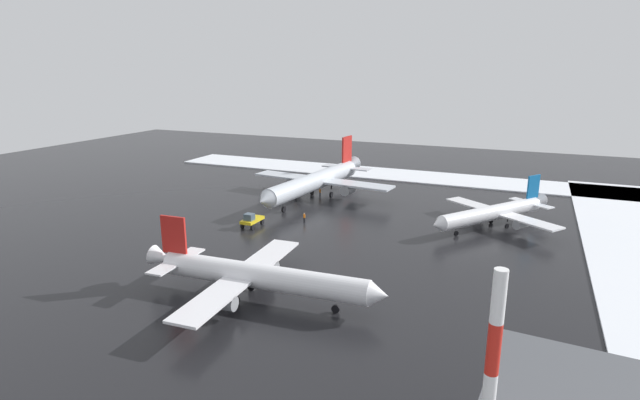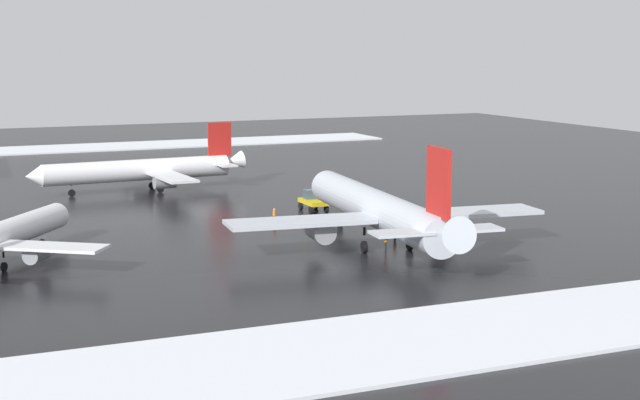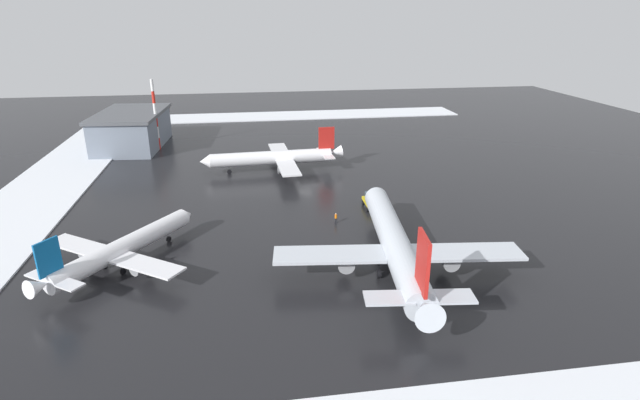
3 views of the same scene
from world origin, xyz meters
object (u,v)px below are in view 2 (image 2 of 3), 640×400
at_px(ground_crew_near_tug, 395,230).
at_px(ground_crew_by_nose_gear, 274,215).
at_px(airplane_parked_portside, 143,170).
at_px(ground_crew_beside_wing, 386,241).
at_px(airplane_foreground_jet, 379,210).
at_px(pushback_tug, 313,200).

distance_m(ground_crew_near_tug, ground_crew_by_nose_gear, 15.60).
xyz_separation_m(airplane_parked_portside, ground_crew_near_tug, (42.78, 15.84, -2.00)).
distance_m(airplane_parked_portside, ground_crew_beside_wing, 49.00).
bearing_deg(ground_crew_near_tug, airplane_parked_portside, -11.82).
height_order(airplane_foreground_jet, airplane_parked_portside, airplane_foreground_jet).
relative_size(airplane_foreground_jet, pushback_tug, 8.22).
height_order(pushback_tug, ground_crew_beside_wing, pushback_tug).
xyz_separation_m(ground_crew_near_tug, ground_crew_by_nose_gear, (-13.31, -8.13, 0.00)).
xyz_separation_m(airplane_parked_portside, ground_crew_beside_wing, (47.37, 12.38, -2.00)).
relative_size(pushback_tug, ground_crew_beside_wing, 2.70).
distance_m(airplane_foreground_jet, ground_crew_beside_wing, 3.26).
bearing_deg(ground_crew_by_nose_gear, ground_crew_beside_wing, 32.83).
bearing_deg(airplane_foreground_jet, airplane_parked_portside, 21.74).
xyz_separation_m(pushback_tug, ground_crew_beside_wing, (23.76, -2.51, -0.31)).
relative_size(ground_crew_near_tug, ground_crew_beside_wing, 1.00).
bearing_deg(airplane_parked_portside, pushback_tug, 119.19).
xyz_separation_m(airplane_parked_portside, pushback_tug, (23.61, 14.88, -1.69)).
xyz_separation_m(ground_crew_by_nose_gear, ground_crew_beside_wing, (17.89, 4.67, 0.00)).
bearing_deg(airplane_parked_portside, airplane_foreground_jet, 102.29).
distance_m(airplane_foreground_jet, ground_crew_by_nose_gear, 17.09).
height_order(airplane_parked_portside, ground_crew_near_tug, airplane_parked_portside).
relative_size(airplane_foreground_jet, ground_crew_by_nose_gear, 22.24).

